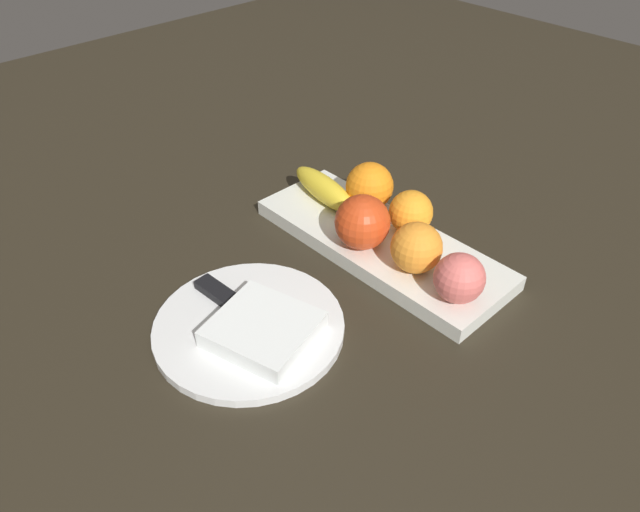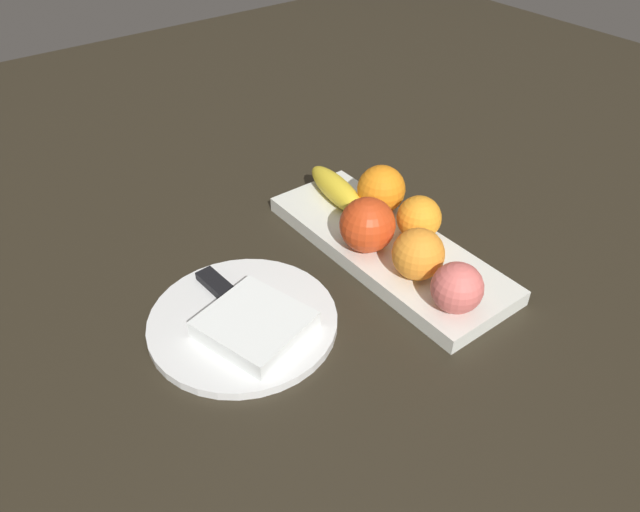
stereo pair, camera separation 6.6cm
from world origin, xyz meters
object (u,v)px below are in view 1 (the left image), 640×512
fruit_tray (381,243)px  orange_near_banana (370,186)px  apple (364,221)px  orange_near_apple (416,248)px  folded_napkin (263,329)px  banana (325,189)px  knife (230,302)px  dinner_plate (249,327)px  orange_center (411,212)px  peach (459,278)px

fruit_tray → orange_near_banana: 0.09m
apple → orange_near_apple: (0.09, 0.01, -0.00)m
fruit_tray → folded_napkin: folded_napkin is taller
fruit_tray → orange_near_apple: orange_near_apple is taller
banana → knife: banana is taller
orange_near_apple → banana: bearing=171.8°
dinner_plate → folded_napkin: 0.04m
banana → folded_napkin: 0.30m
banana → orange_center: bearing=-158.9°
orange_near_apple → folded_napkin: orange_near_apple is taller
knife → folded_napkin: bearing=-7.5°
orange_center → peach: 0.15m
orange_near_apple → folded_napkin: bearing=-102.5°
apple → knife: apple is taller
orange_center → banana: bearing=-167.1°
folded_napkin → fruit_tray: bearing=97.0°
orange_center → knife: orange_center is taller
orange_near_apple → folded_napkin: 0.23m
banana → folded_napkin: size_ratio=1.27×
knife → apple: bearing=76.0°
peach → dinner_plate: size_ratio=0.27×
dinner_plate → knife: (-0.04, 0.00, 0.01)m
banana → dinner_plate: (0.13, -0.25, -0.04)m
apple → peach: apple is taller
orange_near_apple → orange_near_banana: size_ratio=0.95×
apple → folded_napkin: (0.04, -0.22, -0.04)m
knife → orange_center: bearing=73.8°
orange_near_banana → orange_center: (0.09, -0.00, -0.00)m
apple → banana: bearing=162.0°
banana → orange_near_apple: (0.21, -0.03, 0.02)m
orange_near_apple → peach: (0.08, -0.01, -0.00)m
peach → folded_napkin: (-0.13, -0.22, -0.03)m
banana → orange_center: (0.15, 0.03, 0.01)m
dinner_plate → fruit_tray: bearing=90.0°
apple → orange_near_apple: size_ratio=1.12×
orange_center → fruit_tray: bearing=-113.5°
knife → fruit_tray: bearing=75.9°
orange_near_apple → folded_napkin: size_ratio=0.60×
apple → banana: (-0.12, 0.04, -0.02)m
apple → orange_near_banana: size_ratio=1.07×
folded_napkin → apple: bearing=99.6°
apple → orange_near_banana: bearing=128.6°
apple → dinner_plate: (0.01, -0.22, -0.06)m
orange_near_banana → folded_napkin: 0.31m
fruit_tray → apple: apple is taller
folded_napkin → orange_near_banana: bearing=108.5°
orange_near_apple → dinner_plate: 0.24m
apple → orange_center: 0.08m
orange_near_banana → folded_napkin: bearing=-71.5°
dinner_plate → folded_napkin: folded_napkin is taller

